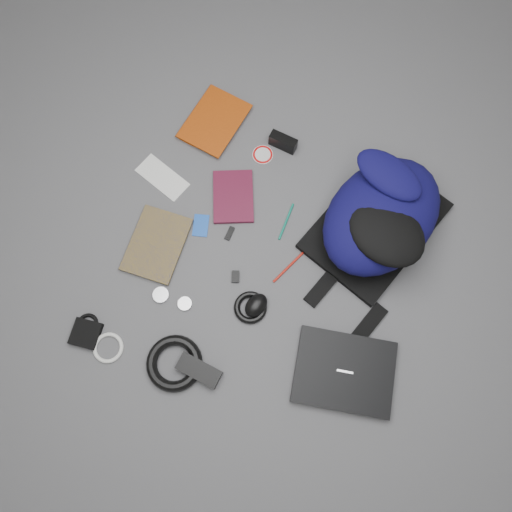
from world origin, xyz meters
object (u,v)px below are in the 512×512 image
at_px(laptop, 344,372).
at_px(mouse, 256,305).
at_px(comic_book, 132,237).
at_px(textbook_red, 193,110).
at_px(compact_camera, 283,142).
at_px(pouch, 86,334).
at_px(power_brick, 199,370).
at_px(backpack, 382,216).
at_px(dvd_case, 233,197).

xyz_separation_m(laptop, mouse, (-0.36, 0.09, 0.01)).
relative_size(comic_book, mouse, 2.81).
relative_size(textbook_red, compact_camera, 2.49).
bearing_deg(pouch, comic_book, 91.52).
distance_m(compact_camera, pouch, 1.00).
xyz_separation_m(textbook_red, mouse, (0.52, -0.62, 0.01)).
relative_size(comic_book, power_brick, 1.75).
bearing_deg(pouch, mouse, 31.91).
height_order(comic_book, pouch, pouch).
distance_m(comic_book, power_brick, 0.54).
bearing_deg(textbook_red, comic_book, -81.57).
distance_m(laptop, power_brick, 0.49).
bearing_deg(compact_camera, backpack, -17.97).
xyz_separation_m(dvd_case, compact_camera, (0.09, 0.27, 0.02)).
relative_size(comic_book, pouch, 2.77).
bearing_deg(compact_camera, pouch, -106.47).
xyz_separation_m(backpack, comic_book, (-0.80, -0.38, -0.10)).
xyz_separation_m(textbook_red, comic_book, (0.01, -0.56, -0.00)).
relative_size(backpack, mouse, 5.85).
xyz_separation_m(mouse, power_brick, (-0.09, -0.28, -0.01)).
relative_size(laptop, pouch, 3.48).
bearing_deg(mouse, comic_book, -170.55).
distance_m(dvd_case, pouch, 0.71).
xyz_separation_m(comic_book, mouse, (0.51, -0.06, 0.01)).
relative_size(comic_book, dvd_case, 1.25).
distance_m(textbook_red, power_brick, 0.99).
relative_size(dvd_case, power_brick, 1.39).
distance_m(textbook_red, compact_camera, 0.38).
xyz_separation_m(compact_camera, pouch, (-0.36, -0.93, -0.02)).
height_order(comic_book, compact_camera, compact_camera).
height_order(dvd_case, compact_camera, compact_camera).
bearing_deg(mouse, pouch, -131.62).
bearing_deg(backpack, mouse, -105.09).
height_order(comic_book, dvd_case, comic_book).
bearing_deg(comic_book, power_brick, -43.23).
bearing_deg(backpack, laptop, -64.31).
bearing_deg(compact_camera, mouse, -72.25).
bearing_deg(power_brick, pouch, -170.10).
xyz_separation_m(dvd_case, power_brick, (0.14, -0.62, 0.01)).
height_order(laptop, power_brick, power_brick).
bearing_deg(laptop, textbook_red, 129.09).
xyz_separation_m(backpack, textbook_red, (-0.81, 0.18, -0.10)).
height_order(backpack, dvd_case, backpack).
height_order(textbook_red, comic_book, textbook_red).
bearing_deg(comic_book, laptop, -14.56).
distance_m(comic_book, compact_camera, 0.67).
height_order(textbook_red, compact_camera, compact_camera).
xyz_separation_m(backpack, mouse, (-0.29, -0.44, -0.09)).
bearing_deg(power_brick, comic_book, 145.81).
relative_size(laptop, power_brick, 2.20).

